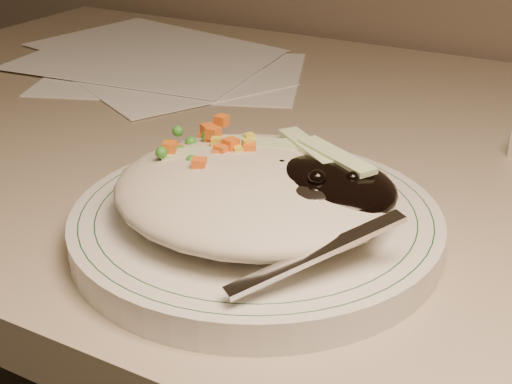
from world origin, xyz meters
The scene contains 5 objects.
desk centered at (0.00, 1.38, 0.54)m, with size 1.40×0.70×0.74m.
plate centered at (-0.06, 1.18, 0.75)m, with size 0.26×0.26×0.02m, color silver.
plate_rim centered at (-0.06, 1.18, 0.76)m, with size 0.24×0.24×0.00m.
meal centered at (-0.06, 1.18, 0.78)m, with size 0.21×0.19×0.05m.
papers centered at (-0.39, 1.51, 0.74)m, with size 0.43×0.37×0.00m.
Camera 1 is at (0.15, 0.80, 0.99)m, focal length 50.00 mm.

